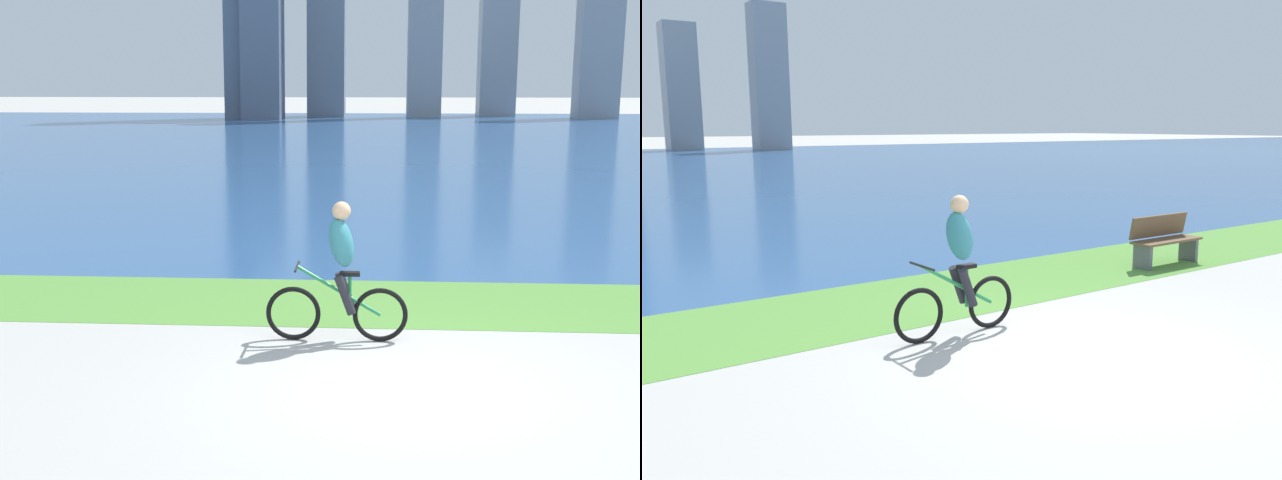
% 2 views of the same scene
% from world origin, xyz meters
% --- Properties ---
extents(ground_plane, '(300.00, 300.00, 0.00)m').
position_xyz_m(ground_plane, '(0.00, 0.00, 0.00)').
color(ground_plane, '#B2AFA8').
extents(grass_strip_bayside, '(120.00, 2.52, 0.01)m').
position_xyz_m(grass_strip_bayside, '(0.00, 3.24, 0.00)').
color(grass_strip_bayside, '#59933D').
rests_on(grass_strip_bayside, ground).
extents(cyclist_lead, '(1.71, 0.52, 1.70)m').
position_xyz_m(cyclist_lead, '(-0.71, 1.48, 0.84)').
color(cyclist_lead, black).
rests_on(cyclist_lead, ground).
extents(bench_near_path, '(1.50, 0.47, 0.90)m').
position_xyz_m(bench_near_path, '(4.69, 2.66, 0.45)').
color(bench_near_path, brown).
rests_on(bench_near_path, ground).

